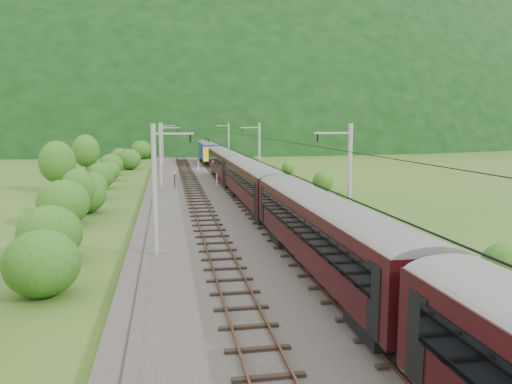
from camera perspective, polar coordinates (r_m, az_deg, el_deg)
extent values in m
plane|color=#2E541A|center=(32.12, -0.07, -7.13)|extent=(600.00, 600.00, 0.00)
cube|color=#38332D|center=(41.71, -2.48, -3.40)|extent=(14.00, 220.00, 0.30)
cube|color=brown|center=(41.35, -6.77, -3.06)|extent=(0.08, 220.00, 0.15)
cube|color=brown|center=(41.45, -4.79, -3.00)|extent=(0.08, 220.00, 0.15)
cube|color=black|center=(41.42, -5.78, -3.21)|extent=(2.40, 220.00, 0.12)
cube|color=brown|center=(41.89, -0.20, -2.86)|extent=(0.08, 220.00, 0.15)
cube|color=brown|center=(42.16, 1.73, -2.79)|extent=(0.08, 220.00, 0.15)
cube|color=black|center=(42.04, 0.77, -3.01)|extent=(2.40, 220.00, 0.12)
cylinder|color=gray|center=(30.81, -11.50, 0.22)|extent=(0.28, 0.28, 8.00)
cube|color=gray|center=(30.54, -9.42, 6.61)|extent=(2.40, 0.12, 0.12)
cylinder|color=black|center=(30.58, -7.52, 6.09)|extent=(0.10, 0.10, 0.50)
cylinder|color=gray|center=(62.66, -10.86, 4.11)|extent=(0.28, 0.28, 8.00)
cube|color=gray|center=(62.53, -9.83, 7.25)|extent=(2.40, 0.12, 0.12)
cylinder|color=black|center=(62.55, -8.90, 7.00)|extent=(0.10, 0.10, 0.50)
cylinder|color=gray|center=(94.62, -10.65, 5.38)|extent=(0.28, 0.28, 8.00)
cube|color=gray|center=(94.53, -9.97, 7.46)|extent=(2.40, 0.12, 0.12)
cylinder|color=black|center=(94.54, -9.35, 7.29)|extent=(0.10, 0.10, 0.50)
cylinder|color=gray|center=(126.60, -10.54, 6.01)|extent=(0.28, 0.28, 8.00)
cube|color=gray|center=(126.53, -10.03, 7.56)|extent=(2.40, 0.12, 0.12)
cylinder|color=black|center=(126.54, -9.57, 7.43)|extent=(0.10, 0.10, 0.50)
cylinder|color=gray|center=(158.58, -10.48, 6.38)|extent=(0.28, 0.28, 8.00)
cube|color=gray|center=(158.53, -10.07, 7.62)|extent=(2.40, 0.12, 0.12)
cylinder|color=black|center=(158.54, -9.71, 7.52)|extent=(0.10, 0.10, 0.50)
cylinder|color=gray|center=(32.92, 10.61, 0.73)|extent=(0.28, 0.28, 8.00)
cube|color=gray|center=(32.26, 8.76, 6.69)|extent=(2.40, 0.12, 0.12)
cylinder|color=black|center=(31.96, 7.04, 6.17)|extent=(0.10, 0.10, 0.50)
cylinder|color=gray|center=(63.73, 0.39, 4.32)|extent=(0.28, 0.28, 8.00)
cube|color=gray|center=(63.39, -0.68, 7.37)|extent=(2.40, 0.12, 0.12)
cylinder|color=black|center=(63.24, -1.58, 7.10)|extent=(0.10, 0.10, 0.50)
cylinder|color=gray|center=(95.32, -3.14, 5.52)|extent=(0.28, 0.28, 8.00)
cube|color=gray|center=(95.10, -3.88, 7.56)|extent=(2.40, 0.12, 0.12)
cylinder|color=black|center=(95.00, -4.48, 7.37)|extent=(0.10, 0.10, 0.50)
cylinder|color=gray|center=(127.12, -4.91, 6.12)|extent=(0.28, 0.28, 8.00)
cube|color=gray|center=(126.96, -5.48, 7.65)|extent=(2.40, 0.12, 0.12)
cylinder|color=black|center=(126.88, -5.93, 7.50)|extent=(0.10, 0.10, 0.50)
cylinder|color=gray|center=(159.00, -5.98, 6.47)|extent=(0.28, 0.28, 8.00)
cube|color=gray|center=(158.87, -6.43, 7.69)|extent=(2.40, 0.12, 0.12)
cylinder|color=black|center=(158.81, -6.79, 7.58)|extent=(0.10, 0.10, 0.50)
cylinder|color=black|center=(40.66, -5.91, 6.14)|extent=(0.03, 198.00, 0.03)
cylinder|color=black|center=(41.29, 0.78, 6.21)|extent=(0.03, 198.00, 0.03)
ellipsoid|color=black|center=(290.70, -9.12, 6.24)|extent=(504.00, 360.00, 244.00)
cube|color=black|center=(25.80, 7.77, -4.40)|extent=(2.79, 21.16, 2.89)
cylinder|color=slate|center=(25.55, 7.82, -1.55)|extent=(2.79, 21.05, 2.79)
cube|color=black|center=(25.33, 4.73, -3.78)|extent=(0.05, 18.62, 1.11)
cube|color=black|center=(26.19, 10.73, -3.50)|extent=(0.05, 18.62, 1.11)
cube|color=black|center=(19.74, 14.47, -14.22)|extent=(2.12, 3.08, 0.87)
cube|color=black|center=(33.16, 3.77, -4.88)|extent=(2.12, 3.08, 0.87)
cube|color=black|center=(46.78, -0.45, 1.24)|extent=(2.79, 21.16, 2.89)
cylinder|color=slate|center=(46.65, -0.45, 2.82)|extent=(2.79, 21.05, 2.79)
cube|color=black|center=(46.53, -2.17, 1.62)|extent=(0.05, 18.62, 1.11)
cube|color=black|center=(47.00, 1.25, 1.69)|extent=(0.05, 18.62, 1.11)
cube|color=black|center=(39.86, 1.35, -2.68)|extent=(2.12, 3.08, 0.87)
cube|color=black|center=(54.27, -1.76, 0.17)|extent=(2.12, 3.08, 0.87)
cube|color=black|center=(68.30, -3.54, 3.35)|extent=(2.79, 21.16, 2.89)
cylinder|color=slate|center=(68.20, -3.55, 4.44)|extent=(2.79, 21.05, 2.79)
cube|color=black|center=(68.12, -4.72, 3.62)|extent=(0.05, 18.62, 1.11)
cube|color=black|center=(68.45, -2.36, 3.66)|extent=(0.05, 18.62, 1.11)
cube|color=black|center=(61.17, -2.72, 1.05)|extent=(2.12, 3.08, 0.87)
cube|color=black|center=(75.80, -4.17, 2.38)|extent=(2.12, 3.08, 0.87)
cube|color=navy|center=(98.58, -5.59, 4.75)|extent=(2.79, 17.31, 2.89)
cylinder|color=slate|center=(98.51, -5.60, 5.51)|extent=(2.79, 17.23, 2.79)
cube|color=black|center=(98.46, -6.42, 4.94)|extent=(0.05, 15.24, 1.11)
cube|color=black|center=(98.68, -4.77, 4.97)|extent=(0.05, 15.24, 1.11)
cube|color=black|center=(92.68, -5.27, 3.39)|extent=(2.12, 3.08, 0.87)
cube|color=black|center=(104.73, -5.84, 3.91)|extent=(2.12, 3.08, 0.87)
cube|color=yellow|center=(107.01, -5.95, 4.90)|extent=(2.85, 0.50, 2.60)
cube|color=yellow|center=(90.18, -5.16, 4.34)|extent=(2.85, 0.50, 2.60)
cube|color=black|center=(101.48, -5.74, 5.96)|extent=(0.08, 1.60, 0.87)
cylinder|color=red|center=(84.64, -6.61, 3.02)|extent=(0.18, 0.18, 1.66)
cylinder|color=red|center=(63.40, -4.48, 1.40)|extent=(0.18, 0.18, 1.67)
cylinder|color=black|center=(62.47, -9.28, 1.28)|extent=(0.13, 0.13, 1.80)
sphere|color=red|center=(62.37, -9.30, 2.14)|extent=(0.22, 0.22, 0.22)
ellipsoid|color=#1B5015|center=(26.35, -23.27, -7.51)|extent=(3.63, 3.63, 3.27)
ellipsoid|color=#1B5015|center=(32.59, -22.50, -4.42)|extent=(3.83, 3.83, 3.44)
ellipsoid|color=#1B5015|center=(43.44, -21.15, -1.15)|extent=(4.19, 4.19, 3.77)
ellipsoid|color=#1B5015|center=(48.72, -18.99, -0.25)|extent=(3.92, 3.92, 3.53)
ellipsoid|color=#1B5015|center=(57.13, -18.24, 0.67)|extent=(3.34, 3.34, 3.01)
ellipsoid|color=#1B5015|center=(66.04, -17.43, 1.78)|extent=(3.68, 3.68, 3.31)
ellipsoid|color=#1B5015|center=(74.74, -16.46, 2.28)|extent=(3.06, 3.06, 2.75)
ellipsoid|color=#1B5015|center=(82.56, -16.23, 3.03)|extent=(3.77, 3.77, 3.39)
ellipsoid|color=#1B5015|center=(91.70, -14.28, 3.66)|extent=(4.12, 4.12, 3.71)
ellipsoid|color=#1B5015|center=(101.84, -15.29, 3.92)|extent=(3.69, 3.69, 3.32)
ellipsoid|color=#1B5015|center=(108.29, -14.64, 3.86)|extent=(2.40, 2.40, 2.16)
ellipsoid|color=#1B5015|center=(117.19, -12.97, 4.73)|extent=(4.73, 4.73, 4.25)
ellipsoid|color=#1B5015|center=(124.57, -13.12, 4.41)|extent=(2.35, 2.35, 2.11)
cylinder|color=black|center=(47.53, -19.59, -1.20)|extent=(0.24, 0.24, 2.34)
ellipsoid|color=#1B5015|center=(47.34, -19.67, 0.39)|extent=(3.01, 3.01, 3.61)
cylinder|color=black|center=(65.29, -21.68, 1.53)|extent=(0.24, 0.24, 3.34)
ellipsoid|color=#1B5015|center=(65.12, -21.76, 3.20)|extent=(4.30, 4.30, 5.16)
cylinder|color=black|center=(87.17, -18.82, 3.19)|extent=(0.24, 0.24, 3.47)
ellipsoid|color=#1B5015|center=(87.04, -18.88, 4.49)|extent=(4.46, 4.46, 5.35)
ellipsoid|color=#1B5015|center=(28.82, 26.40, -7.69)|extent=(2.24, 2.24, 2.01)
ellipsoid|color=#1B5015|center=(47.59, 9.90, -1.16)|extent=(2.03, 2.03, 1.83)
ellipsoid|color=#1B5015|center=(61.01, 7.68, 1.11)|extent=(2.55, 2.55, 2.30)
ellipsoid|color=#1B5015|center=(80.84, 3.67, 2.71)|extent=(2.14, 2.14, 1.93)
ellipsoid|color=#1B5015|center=(94.98, 0.12, 3.47)|extent=(2.00, 2.00, 1.80)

